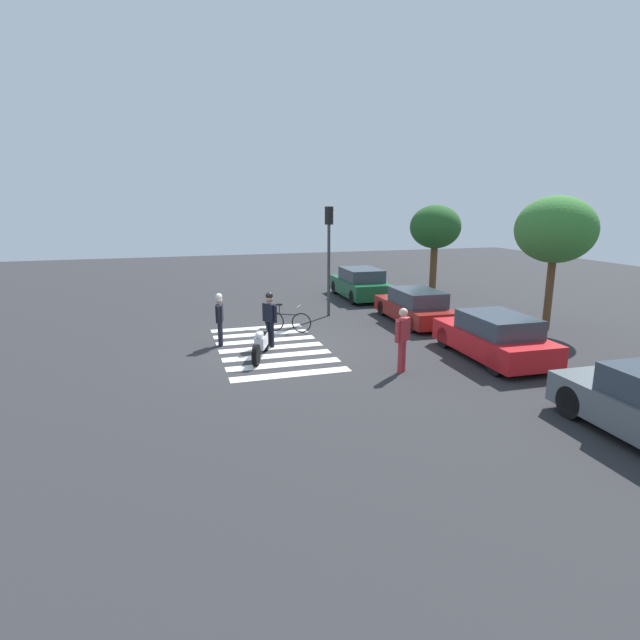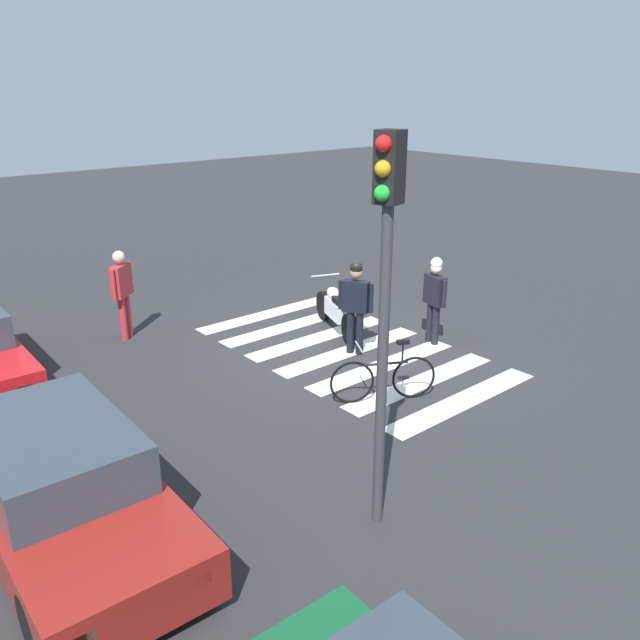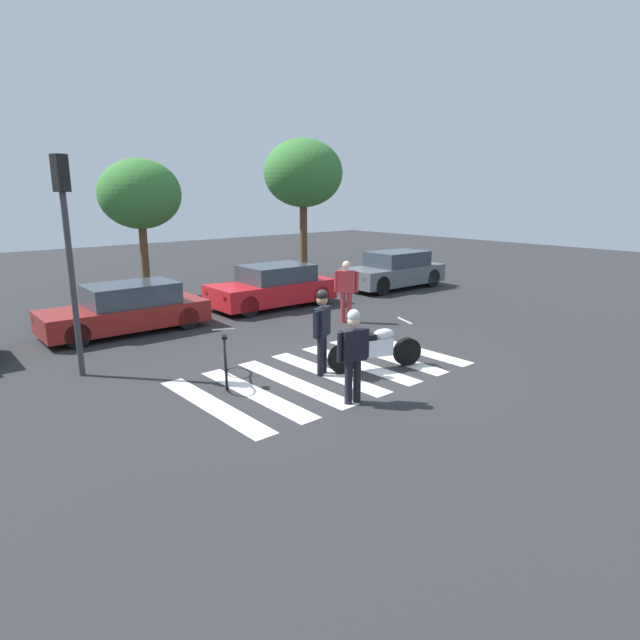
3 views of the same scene
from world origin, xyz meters
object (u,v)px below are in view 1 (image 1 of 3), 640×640
pedestrian_bystander (403,335)px  car_maroon_wagon (415,307)px  car_red_convertible (494,337)px  leaning_bicycle (288,321)px  police_motorcycle (261,343)px  officer_on_foot (270,315)px  traffic_light_pole (329,244)px  officer_by_motorcycle (220,316)px  car_green_compact (360,284)px

pedestrian_bystander → car_maroon_wagon: (-5.20, 3.09, -0.42)m
car_red_convertible → car_maroon_wagon: bearing=-179.3°
pedestrian_bystander → leaning_bicycle: bearing=-159.3°
police_motorcycle → officer_on_foot: (-1.07, 0.49, 0.59)m
leaning_bicycle → car_red_convertible: 7.09m
officer_on_foot → traffic_light_pole: bearing=139.8°
officer_on_foot → pedestrian_bystander: size_ratio=1.00×
car_maroon_wagon → car_red_convertible: car_red_convertible is taller
pedestrian_bystander → police_motorcycle: bearing=-125.2°
officer_by_motorcycle → police_motorcycle: bearing=31.6°
car_green_compact → car_red_convertible: 10.29m
officer_on_foot → car_red_convertible: officer_on_foot is taller
police_motorcycle → officer_on_foot: bearing=155.3°
officer_by_motorcycle → traffic_light_pole: traffic_light_pole is taller
officer_by_motorcycle → officer_on_foot: bearing=68.6°
car_red_convertible → officer_by_motorcycle: bearing=-116.4°
officer_by_motorcycle → car_red_convertible: size_ratio=0.41×
car_green_compact → officer_on_foot: bearing=-39.6°
officer_on_foot → car_red_convertible: size_ratio=0.43×
officer_on_foot → car_maroon_wagon: 6.29m
leaning_bicycle → car_green_compact: bearing=137.8°
leaning_bicycle → officer_by_motorcycle: officer_by_motorcycle is taller
police_motorcycle → car_red_convertible: car_red_convertible is taller
traffic_light_pole → officer_by_motorcycle: bearing=-55.9°
police_motorcycle → car_green_compact: car_green_compact is taller
car_red_convertible → leaning_bicycle: bearing=-133.7°
officer_by_motorcycle → car_maroon_wagon: size_ratio=0.40×
car_green_compact → car_red_convertible: bearing=1.3°
car_green_compact → car_maroon_wagon: bearing=1.8°
officer_on_foot → officer_by_motorcycle: bearing=-111.4°
officer_by_motorcycle → car_red_convertible: officer_by_motorcycle is taller
leaning_bicycle → car_maroon_wagon: car_maroon_wagon is taller
leaning_bicycle → car_green_compact: 7.28m
police_motorcycle → car_green_compact: 10.36m
car_green_compact → traffic_light_pole: size_ratio=0.98×
officer_by_motorcycle → traffic_light_pole: bearing=124.1°
car_maroon_wagon → car_red_convertible: (4.88, 0.06, 0.04)m
pedestrian_bystander → car_maroon_wagon: 6.06m
leaning_bicycle → car_red_convertible: (4.90, 5.12, 0.26)m
car_green_compact → car_red_convertible: size_ratio=1.04×
officer_on_foot → car_maroon_wagon: bearing=105.7°
officer_on_foot → pedestrian_bystander: (3.50, 2.95, -0.00)m
officer_on_foot → car_maroon_wagon: officer_on_foot is taller
police_motorcycle → officer_by_motorcycle: officer_by_motorcycle is taller
car_green_compact → car_red_convertible: car_green_compact is taller
pedestrian_bystander → officer_by_motorcycle: bearing=-132.5°
pedestrian_bystander → traffic_light_pole: size_ratio=0.41×
car_maroon_wagon → traffic_light_pole: traffic_light_pole is taller
officer_on_foot → traffic_light_pole: (-3.80, 3.22, 1.90)m
car_green_compact → traffic_light_pole: (3.30, -2.65, 2.24)m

